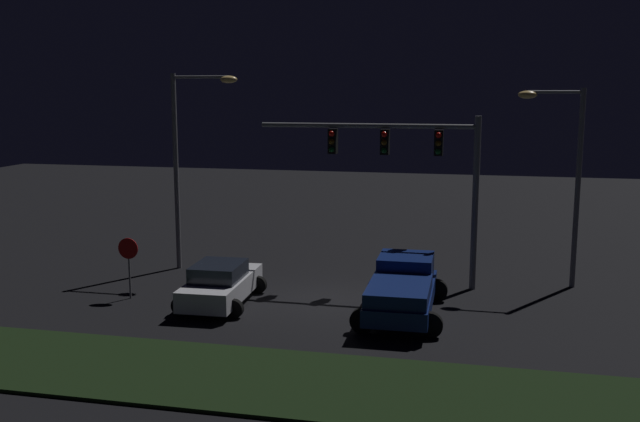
# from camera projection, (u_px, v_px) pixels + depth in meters

# --- Properties ---
(ground_plane) EXTENTS (80.00, 80.00, 0.00)m
(ground_plane) POSITION_uv_depth(u_px,v_px,m) (325.00, 299.00, 25.87)
(ground_plane) COLOR black
(grass_median) EXTENTS (27.92, 4.21, 0.10)m
(grass_median) POSITION_uv_depth(u_px,v_px,m) (263.00, 380.00, 18.54)
(grass_median) COLOR black
(grass_median) RESTS_ON ground_plane
(pickup_truck) EXTENTS (2.90, 5.42, 1.80)m
(pickup_truck) POSITION_uv_depth(u_px,v_px,m) (403.00, 286.00, 23.92)
(pickup_truck) COLOR navy
(pickup_truck) RESTS_ON ground_plane
(car_sedan) EXTENTS (2.58, 4.46, 1.51)m
(car_sedan) POSITION_uv_depth(u_px,v_px,m) (221.00, 284.00, 25.13)
(car_sedan) COLOR silver
(car_sedan) RESTS_ON ground_plane
(traffic_signal_gantry) EXTENTS (8.32, 0.56, 6.50)m
(traffic_signal_gantry) POSITION_uv_depth(u_px,v_px,m) (410.00, 158.00, 26.86)
(traffic_signal_gantry) COLOR slate
(traffic_signal_gantry) RESTS_ON ground_plane
(street_lamp_left) EXTENTS (2.83, 0.44, 8.09)m
(street_lamp_left) POSITION_uv_depth(u_px,v_px,m) (188.00, 147.00, 29.40)
(street_lamp_left) COLOR slate
(street_lamp_left) RESTS_ON ground_plane
(street_lamp_right) EXTENTS (2.42, 0.44, 7.51)m
(street_lamp_right) POSITION_uv_depth(u_px,v_px,m) (565.00, 162.00, 26.77)
(street_lamp_right) COLOR slate
(street_lamp_right) RESTS_ON ground_plane
(stop_sign) EXTENTS (0.76, 0.08, 2.23)m
(stop_sign) POSITION_uv_depth(u_px,v_px,m) (129.00, 256.00, 25.67)
(stop_sign) COLOR slate
(stop_sign) RESTS_ON ground_plane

